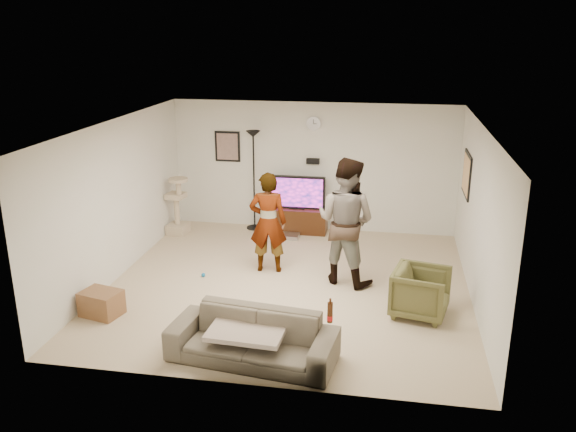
% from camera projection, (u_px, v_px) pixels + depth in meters
% --- Properties ---
extents(floor, '(5.50, 5.50, 0.02)m').
position_uv_depth(floor, '(289.00, 285.00, 9.25)').
color(floor, '#C9B78B').
rests_on(floor, ground).
extents(ceiling, '(5.50, 5.50, 0.02)m').
position_uv_depth(ceiling, '(289.00, 124.00, 8.48)').
color(ceiling, silver).
rests_on(ceiling, wall_back).
extents(wall_back, '(5.50, 0.04, 2.50)m').
position_uv_depth(wall_back, '(313.00, 167.00, 11.44)').
color(wall_back, silver).
rests_on(wall_back, floor).
extents(wall_front, '(5.50, 0.04, 2.50)m').
position_uv_depth(wall_front, '(244.00, 283.00, 6.29)').
color(wall_front, silver).
rests_on(wall_front, floor).
extents(wall_left, '(0.04, 5.50, 2.50)m').
position_uv_depth(wall_left, '(117.00, 199.00, 9.32)').
color(wall_left, silver).
rests_on(wall_left, floor).
extents(wall_right, '(0.04, 5.50, 2.50)m').
position_uv_depth(wall_right, '(479.00, 218.00, 8.41)').
color(wall_right, silver).
rests_on(wall_right, floor).
extents(wall_clock, '(0.26, 0.04, 0.26)m').
position_uv_depth(wall_clock, '(314.00, 124.00, 11.15)').
color(wall_clock, silver).
rests_on(wall_clock, wall_back).
extents(wall_speaker, '(0.25, 0.10, 0.10)m').
position_uv_depth(wall_speaker, '(313.00, 161.00, 11.35)').
color(wall_speaker, black).
rests_on(wall_speaker, wall_back).
extents(picture_back, '(0.42, 0.03, 0.52)m').
position_uv_depth(picture_back, '(227.00, 146.00, 11.60)').
color(picture_back, '#826760').
rests_on(picture_back, wall_back).
extents(picture_right, '(0.03, 0.78, 0.62)m').
position_uv_depth(picture_right, '(467.00, 174.00, 9.84)').
color(picture_right, '#F0AE74').
rests_on(picture_right, wall_right).
extents(tv_stand, '(1.15, 0.45, 0.48)m').
position_uv_depth(tv_stand, '(297.00, 220.00, 11.57)').
color(tv_stand, '#31190A').
rests_on(tv_stand, floor).
extents(console_box, '(0.40, 0.30, 0.07)m').
position_uv_depth(console_box, '(288.00, 236.00, 11.28)').
color(console_box, '#AEAFB5').
rests_on(console_box, floor).
extents(tv, '(1.07, 0.08, 0.64)m').
position_uv_depth(tv, '(297.00, 192.00, 11.39)').
color(tv, black).
rests_on(tv, tv_stand).
extents(tv_screen, '(0.99, 0.01, 0.56)m').
position_uv_depth(tv_screen, '(297.00, 193.00, 11.35)').
color(tv_screen, '#E327A9').
rests_on(tv_screen, tv).
extents(floor_lamp, '(0.32, 0.32, 1.95)m').
position_uv_depth(floor_lamp, '(254.00, 181.00, 11.53)').
color(floor_lamp, black).
rests_on(floor_lamp, floor).
extents(cat_tree, '(0.40, 0.40, 1.13)m').
position_uv_depth(cat_tree, '(177.00, 206.00, 11.33)').
color(cat_tree, '#BDAC8D').
rests_on(cat_tree, floor).
extents(person_left, '(0.65, 0.47, 1.67)m').
position_uv_depth(person_left, '(268.00, 222.00, 9.54)').
color(person_left, gray).
rests_on(person_left, floor).
extents(person_right, '(1.19, 1.07, 1.99)m').
position_uv_depth(person_right, '(346.00, 221.00, 9.08)').
color(person_right, '#485FA1').
rests_on(person_right, floor).
extents(sofa, '(2.09, 1.03, 0.59)m').
position_uv_depth(sofa, '(252.00, 338.00, 7.09)').
color(sofa, brown).
rests_on(sofa, floor).
extents(throw_blanket, '(0.94, 0.75, 0.06)m').
position_uv_depth(throw_blanket, '(248.00, 330.00, 7.07)').
color(throw_blanket, '#C4AD9C').
rests_on(throw_blanket, sofa).
extents(beer_bottle, '(0.06, 0.06, 0.25)m').
position_uv_depth(beer_bottle, '(330.00, 312.00, 6.81)').
color(beer_bottle, '#3B1C0A').
rests_on(beer_bottle, sofa).
extents(armchair, '(0.89, 0.88, 0.68)m').
position_uv_depth(armchair, '(421.00, 292.00, 8.18)').
color(armchair, brown).
rests_on(armchair, floor).
extents(side_table, '(0.61, 0.51, 0.35)m').
position_uv_depth(side_table, '(101.00, 303.00, 8.23)').
color(side_table, brown).
rests_on(side_table, floor).
extents(toy_ball, '(0.07, 0.07, 0.07)m').
position_uv_depth(toy_ball, '(203.00, 275.00, 9.52)').
color(toy_ball, '#136AA8').
rests_on(toy_ball, floor).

